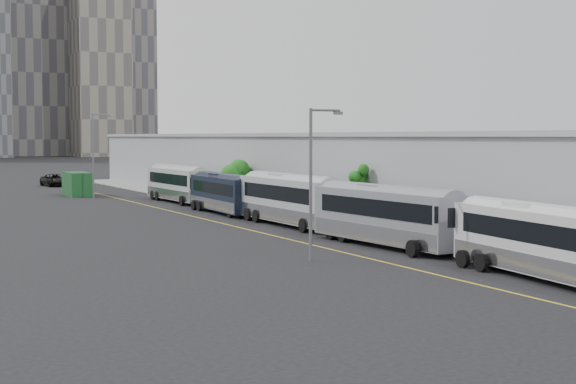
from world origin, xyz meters
TOP-DOWN VIEW (x-y plane):
  - sidewalk at (9.00, 55.00)m, footprint 10.00×170.00m
  - lane_line at (-1.50, 55.00)m, footprint 0.12×160.00m
  - depot at (12.99, 55.00)m, footprint 12.45×160.40m
  - bus_2 at (2.33, 35.34)m, footprint 3.70×12.51m
  - bus_3 at (2.29, 49.18)m, footprint 3.49×13.19m
  - bus_4 at (2.60, 63.55)m, footprint 3.01×13.54m
  - bus_5 at (2.09, 76.01)m, footprint 2.91×12.19m
  - bus_6 at (2.79, 90.44)m, footprint 2.90×13.07m
  - tree_2 at (6.18, 59.50)m, footprint 1.24×1.24m
  - tree_3 at (5.35, 81.28)m, footprint 2.90×2.90m
  - street_lamp_near at (-4.78, 45.58)m, footprint 2.04×0.22m
  - street_lamp_far at (-3.72, 99.93)m, footprint 2.04×0.22m
  - shipping_container at (-4.60, 105.05)m, footprint 2.50×6.18m
  - suv at (-2.93, 126.22)m, footprint 3.35×6.37m

SIDE VIEW (x-z plane):
  - lane_line at x=-1.50m, z-range 0.00..0.02m
  - sidewalk at x=9.00m, z-range 0.00..0.12m
  - suv at x=-2.93m, z-range 0.00..1.71m
  - shipping_container at x=-4.60m, z-range 0.00..2.74m
  - bus_5 at x=2.09m, z-range -0.28..3.26m
  - bus_2 at x=2.33m, z-range -0.28..3.32m
  - bus_6 at x=2.79m, z-range -0.30..3.51m
  - bus_3 at x=2.29m, z-range -0.30..3.52m
  - bus_4 at x=2.60m, z-range -0.31..3.65m
  - tree_3 at x=5.35m, z-range 0.87..5.52m
  - depot at x=12.99m, z-range -0.09..7.11m
  - tree_2 at x=6.18m, z-range 1.43..5.74m
  - street_lamp_near at x=-4.78m, z-range 0.68..9.09m
  - street_lamp_far at x=-3.72m, z-range 0.70..10.10m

